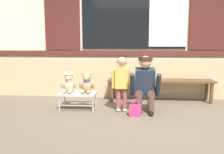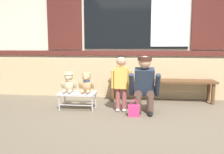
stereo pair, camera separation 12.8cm
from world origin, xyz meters
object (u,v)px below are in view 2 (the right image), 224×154
object	(u,v)px
teddy_bear_with_hat	(69,83)
small_display_bench	(78,94)
handbag_on_ground	(134,110)
child_standing	(121,77)
adult_crouching	(145,84)
wooden_bench_long	(161,83)
teddy_bear_plain	(86,83)

from	to	relation	value
teddy_bear_with_hat	small_display_bench	bearing A→B (deg)	-0.77
teddy_bear_with_hat	handbag_on_ground	xyz separation A→B (m)	(1.16, -0.31, -0.38)
child_standing	small_display_bench	bearing A→B (deg)	176.70
adult_crouching	wooden_bench_long	bearing A→B (deg)	67.91
handbag_on_ground	teddy_bear_with_hat	bearing A→B (deg)	165.09
adult_crouching	teddy_bear_plain	bearing A→B (deg)	175.91
teddy_bear_with_hat	teddy_bear_plain	xyz separation A→B (m)	(0.32, -0.00, -0.01)
wooden_bench_long	adult_crouching	bearing A→B (deg)	-112.09
small_display_bench	handbag_on_ground	world-z (taller)	small_display_bench
teddy_bear_plain	handbag_on_ground	size ratio (longest dim) A/B	1.34
small_display_bench	child_standing	size ratio (longest dim) A/B	0.67
teddy_bear_plain	child_standing	world-z (taller)	child_standing
teddy_bear_with_hat	child_standing	size ratio (longest dim) A/B	0.38
teddy_bear_plain	adult_crouching	size ratio (longest dim) A/B	0.38
teddy_bear_with_hat	teddy_bear_plain	bearing A→B (deg)	-0.13
small_display_bench	child_standing	xyz separation A→B (m)	(0.77, -0.04, 0.33)
teddy_bear_with_hat	handbag_on_ground	distance (m)	1.26
wooden_bench_long	teddy_bear_with_hat	bearing A→B (deg)	-155.31
small_display_bench	teddy_bear_plain	xyz separation A→B (m)	(0.16, 0.00, 0.20)
teddy_bear_plain	adult_crouching	bearing A→B (deg)	-4.09
wooden_bench_long	handbag_on_ground	distance (m)	1.22
teddy_bear_plain	small_display_bench	bearing A→B (deg)	-179.49
small_display_bench	adult_crouching	xyz separation A→B (m)	(1.17, -0.07, 0.21)
small_display_bench	handbag_on_ground	xyz separation A→B (m)	(1.00, -0.31, -0.17)
wooden_bench_long	teddy_bear_with_hat	xyz separation A→B (m)	(-1.67, -0.77, 0.10)
wooden_bench_long	child_standing	distance (m)	1.12
child_standing	teddy_bear_plain	bearing A→B (deg)	175.70
small_display_bench	handbag_on_ground	size ratio (longest dim) A/B	2.35
wooden_bench_long	handbag_on_ground	world-z (taller)	wooden_bench_long
wooden_bench_long	teddy_bear_plain	size ratio (longest dim) A/B	5.78
wooden_bench_long	small_display_bench	size ratio (longest dim) A/B	3.28
adult_crouching	handbag_on_ground	bearing A→B (deg)	-125.82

